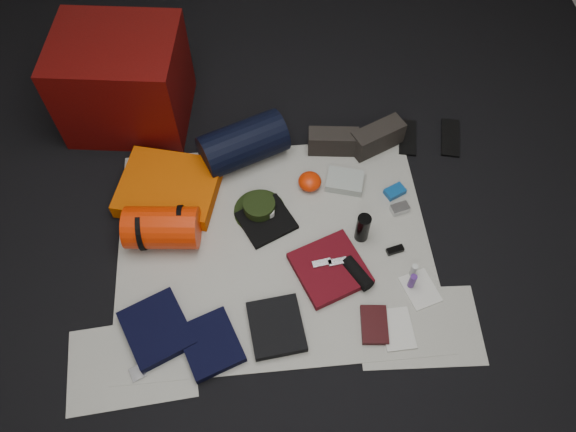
{
  "coord_description": "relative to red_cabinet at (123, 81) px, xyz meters",
  "views": [
    {
      "loc": [
        -0.06,
        -1.4,
        2.54
      ],
      "look_at": [
        0.08,
        0.12,
        0.1
      ],
      "focal_mm": 35.0,
      "sensor_mm": 36.0,
      "label": 1
    }
  ],
  "objects": [
    {
      "name": "trousers_navy_b",
      "position": [
        0.43,
        -1.48,
        -0.25
      ],
      "size": [
        0.33,
        0.35,
        0.04
      ],
      "primitive_type": "cube",
      "rotation": [
        0.0,
        0.0,
        0.35
      ],
      "color": "black",
      "rests_on": "newspaper_mat"
    },
    {
      "name": "newspaper_sheet_front_left",
      "position": [
        0.06,
        -1.53,
        -0.28
      ],
      "size": [
        0.61,
        0.44,
        0.0
      ],
      "primitive_type": "cube",
      "rotation": [
        0.0,
        0.0,
        0.07
      ],
      "color": "beige",
      "rests_on": "floor"
    },
    {
      "name": "speaker",
      "position": [
        1.16,
        -1.19,
        -0.24
      ],
      "size": [
        0.15,
        0.19,
        0.07
      ],
      "primitive_type": "cylinder",
      "rotation": [
        1.57,
        0.0,
        0.51
      ],
      "color": "black",
      "rests_on": "newspaper_mat"
    },
    {
      "name": "sack_strap_right",
      "position": [
        0.31,
        -0.88,
        -0.17
      ],
      "size": [
        0.03,
        0.22,
        0.22
      ],
      "primitive_type": "cylinder",
      "rotation": [
        0.0,
        1.57,
        0.0
      ],
      "color": "black",
      "rests_on": "newspaper_mat"
    },
    {
      "name": "stuff_sack",
      "position": [
        0.21,
        -0.88,
        -0.17
      ],
      "size": [
        0.39,
        0.25,
        0.22
      ],
      "primitive_type": "cylinder",
      "rotation": [
        0.0,
        1.57,
        -0.1
      ],
      "color": "red",
      "rests_on": "newspaper_mat"
    },
    {
      "name": "paperback_book",
      "position": [
        1.2,
        -1.46,
        -0.26
      ],
      "size": [
        0.14,
        0.2,
        0.03
      ],
      "primitive_type": "cube",
      "rotation": [
        0.0,
        0.0,
        -0.11
      ],
      "color": "black",
      "rests_on": "newspaper_mat"
    },
    {
      "name": "newspaper_mat",
      "position": [
        0.76,
        -0.98,
        -0.28
      ],
      "size": [
        1.6,
        1.3,
        0.01
      ],
      "primitive_type": "cube",
      "color": "beige",
      "rests_on": "floor"
    },
    {
      "name": "hiking_boot_right",
      "position": [
        1.4,
        -0.38,
        -0.2
      ],
      "size": [
        0.32,
        0.23,
        0.15
      ],
      "primitive_type": "cube",
      "rotation": [
        0.0,
        0.0,
        0.42
      ],
      "color": "black",
      "rests_on": "newspaper_mat"
    },
    {
      "name": "black_tshirt",
      "position": [
        0.73,
        -0.83,
        -0.26
      ],
      "size": [
        0.34,
        0.33,
        0.03
      ],
      "primitive_type": "cube",
      "rotation": [
        0.0,
        0.0,
        0.43
      ],
      "color": "black",
      "rests_on": "newspaper_mat"
    },
    {
      "name": "toiletry_purple",
      "position": [
        1.41,
        -1.27,
        -0.22
      ],
      "size": [
        0.04,
        0.04,
        0.1
      ],
      "primitive_type": "cylinder",
      "rotation": [
        0.0,
        0.0,
        0.1
      ],
      "color": "#4A2577",
      "rests_on": "newspaper_mat"
    },
    {
      "name": "navy_duffel",
      "position": [
        0.64,
        -0.39,
        -0.15
      ],
      "size": [
        0.53,
        0.4,
        0.25
      ],
      "primitive_type": "cylinder",
      "rotation": [
        0.0,
        1.57,
        0.38
      ],
      "color": "black",
      "rests_on": "newspaper_mat"
    },
    {
      "name": "floor",
      "position": [
        0.76,
        -0.98,
        -0.29
      ],
      "size": [
        4.5,
        4.5,
        0.02
      ],
      "primitive_type": "cube",
      "color": "black",
      "rests_on": "ground"
    },
    {
      "name": "energy_bar_a",
      "position": [
        0.99,
        -1.13,
        -0.22
      ],
      "size": [
        0.1,
        0.05,
        0.01
      ],
      "primitive_type": "cube",
      "rotation": [
        0.0,
        0.0,
        0.14
      ],
      "color": "#B7B7BC",
      "rests_on": "red_shirt"
    },
    {
      "name": "flip_flop_right",
      "position": [
        1.85,
        -0.36,
        -0.27
      ],
      "size": [
        0.17,
        0.29,
        0.02
      ],
      "primitive_type": "cube",
      "rotation": [
        0.0,
        0.0,
        -0.25
      ],
      "color": "black",
      "rests_on": "floor"
    },
    {
      "name": "red_cabinet",
      "position": [
        0.0,
        0.0,
        0.0
      ],
      "size": [
        0.74,
        0.65,
        0.56
      ],
      "primitive_type": "cube",
      "rotation": [
        0.0,
        0.0,
        -0.14
      ],
      "color": "#4D0705",
      "rests_on": "floor"
    },
    {
      "name": "flip_flop_left",
      "position": [
        1.6,
        -0.33,
        -0.27
      ],
      "size": [
        0.15,
        0.28,
        0.01
      ],
      "primitive_type": "cube",
      "rotation": [
        0.0,
        0.0,
        -0.21
      ],
      "color": "black",
      "rests_on": "floor"
    },
    {
      "name": "boonie_crown",
      "position": [
        0.7,
        -0.76,
        -0.23
      ],
      "size": [
        0.17,
        0.17,
        0.07
      ],
      "primitive_type": "cylinder",
      "color": "black",
      "rests_on": "boonie_brim"
    },
    {
      "name": "sleeping_pad",
      "position": [
        0.23,
        -0.59,
        -0.23
      ],
      "size": [
        0.61,
        0.54,
        0.09
      ],
      "primitive_type": "cube",
      "rotation": [
        0.0,
        0.0,
        -0.27
      ],
      "color": "#CE4E02",
      "rests_on": "newspaper_mat"
    },
    {
      "name": "energy_bar_b",
      "position": [
        1.07,
        -1.13,
        -0.22
      ],
      "size": [
        0.1,
        0.05,
        0.01
      ],
      "primitive_type": "cube",
      "rotation": [
        0.0,
        0.0,
        0.14
      ],
      "color": "#B7B7BC",
      "rests_on": "red_shirt"
    },
    {
      "name": "compact_camera",
      "position": [
        1.45,
        -0.83,
        -0.25
      ],
      "size": [
        0.11,
        0.08,
        0.04
      ],
      "primitive_type": "cube",
      "rotation": [
        0.0,
        0.0,
        0.26
      ],
      "color": "#B7B7BC",
      "rests_on": "newspaper_mat"
    },
    {
      "name": "trousers_navy_a",
      "position": [
        0.18,
        -1.39,
        -0.25
      ],
      "size": [
        0.38,
        0.4,
        0.05
      ],
      "primitive_type": "cube",
      "rotation": [
        0.0,
        0.0,
        0.42
      ],
      "color": "black",
      "rests_on": "newspaper_mat"
    },
    {
      "name": "newspaper_sheet_front_right",
      "position": [
        1.41,
        -1.48,
        -0.28
      ],
      "size": [
        0.6,
        0.43,
        0.0
      ],
      "primitive_type": "cube",
      "rotation": [
        0.0,
        0.0,
        -0.05
      ],
      "color": "beige",
      "rests_on": "floor"
    },
    {
      "name": "map_printout",
      "position": [
        1.46,
        -1.29,
        -0.27
      ],
      "size": [
        0.2,
        0.22,
        0.01
      ],
      "primitive_type": "cube",
      "rotation": [
        0.0,
        0.0,
        0.28
      ],
      "color": "beige",
      "rests_on": "newspaper_mat"
    },
    {
      "name": "orange_stuff_sack",
      "position": [
        0.99,
        -0.62,
        -0.23
      ],
      "size": [
        0.15,
        0.15,
        0.08
      ],
      "primitive_type": "ellipsoid",
      "rotation": [
        0.0,
        0.0,
        0.21
      ],
      "color": "red",
      "rests_on": "newspaper_mat"
    },
    {
      "name": "hiking_boot_left",
      "position": [
        1.15,
        -0.38,
        -0.2
      ],
      "size": [
        0.29,
        0.14,
        0.14
      ],
      "primitive_type": "cube",
      "rotation": [
        0.0,
        0.0,
        -0.12
      ],
      "color": "black",
      "rests_on": "newspaper_mat"
    },
    {
      "name": "tape_roll",
      "position": [
        0.75,
        -0.8,
        -0.23
      ],
      "size": [
        0.05,
        0.05,
        0.04
      ],
      "primitive_type": "cylinder",
      "color": "silver",
      "rests_on": "black_tshirt"
    },
    {
      "name": "trousers_charcoal",
      "position": [
        0.74,
        -1.43,
        -0.25
      ],
      "size": [
        0.27,
        0.31,
        0.04
      ],
      "primitive_type": "cube",
      "rotation": [
        0.0,
        0.0,
        0.11
      ],
      "color": "black",
      "rests_on": "newspaper_mat"
    },
    {
      "name": "cyan_case",
      "position": [
        1.44,
        -0.72,
        -0.26
      ],
      "size": [
        0.13,
        0.11,
        0.03
      ],
      "primitive_type": "cube",
      "rotation": [
        0.0,
        0.0,
        0.44
      ],
      "color": "navy",
      "rests_on": "newspaper_mat"
    },
    {
      "name": "sunglasses",
      "position": [
        1.38,
        -1.07,
        -0.26
      ],
      "size": [
        0.1,
        0.06,
        0.02
      ],
      "primitive_type": "cube",
      "rotation": [
        0.0,
        0.0,
        0.24
      ],
      "color": "black",
      "rests_on": "newspaper_mat"
    },
    {
      "name": "toiletry_clear",
      "position": [
        1.44,
        -1.21,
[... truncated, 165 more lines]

